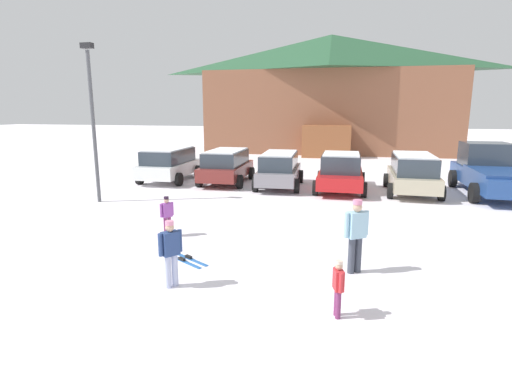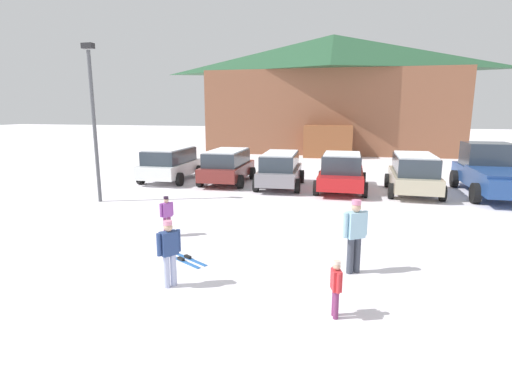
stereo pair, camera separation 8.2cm
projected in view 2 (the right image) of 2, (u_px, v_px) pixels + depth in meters
The scene contains 14 objects.
ground at pixel (93, 369), 5.61m from camera, with size 160.00×160.00×0.00m, color white.
ski_lodge at pixel (332, 94), 33.82m from camera, with size 21.18×9.64×9.68m.
parked_white_suv at pixel (170, 163), 20.36m from camera, with size 2.38×4.26×1.67m.
parked_maroon_van at pixel (227, 165), 19.69m from camera, with size 2.32×4.20×1.65m.
parked_grey_wagon at pixel (280, 169), 18.63m from camera, with size 2.28×4.23×1.64m.
parked_red_sedan at pixel (341, 172), 17.89m from camera, with size 2.30×4.56×1.70m.
parked_beige_suv at pixel (414, 173), 17.16m from camera, with size 2.18×4.19×1.72m.
pickup_truck at pixel (492, 172), 16.99m from camera, with size 2.54×5.75×2.15m.
skier_child_in_red_jacket at pixel (336, 286), 6.90m from camera, with size 0.22×0.38×1.05m.
skier_child_in_purple_jacket at pixel (167, 214), 11.41m from camera, with size 0.29×0.37×1.16m.
skier_adult_in_blue_parka at pixel (355, 232), 8.75m from camera, with size 0.52×0.43×1.67m.
skier_teen_in_navy_coat at pixel (169, 250), 8.08m from camera, with size 0.36×0.44×1.41m.
pair_of_skis at pixel (185, 259), 9.68m from camera, with size 1.28×0.90×0.08m.
lamp_post at pixel (94, 116), 15.20m from camera, with size 0.44×0.24×5.99m.
Camera 2 is at (3.48, -4.25, 3.58)m, focal length 28.00 mm.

